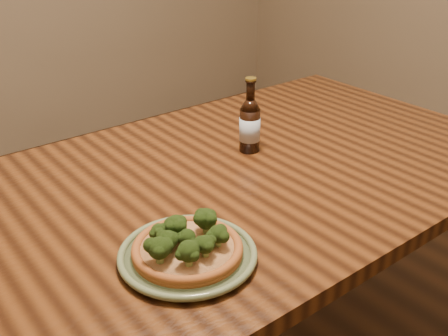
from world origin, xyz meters
TOP-DOWN VIEW (x-y plane):
  - table at (0.00, 0.10)m, footprint 1.60×0.90m
  - plate at (-0.28, -0.13)m, footprint 0.26×0.26m
  - pizza at (-0.28, -0.13)m, footprint 0.21×0.21m
  - beer_bottle at (0.13, 0.17)m, footprint 0.06×0.06m

SIDE VIEW (x-z plane):
  - table at x=0.00m, z-range 0.28..1.03m
  - plate at x=-0.28m, z-range 0.75..0.77m
  - pizza at x=-0.28m, z-range 0.75..0.82m
  - beer_bottle at x=0.13m, z-range 0.72..0.93m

